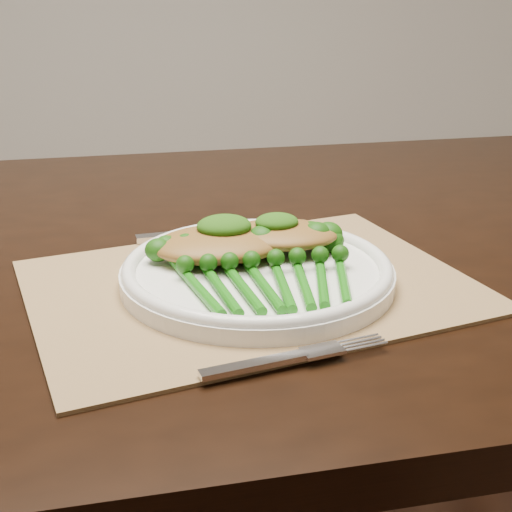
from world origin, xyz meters
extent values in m
cube|color=black|center=(0.15, -0.13, 0.73)|extent=(1.64, 0.97, 0.04)
cube|color=#92724A|center=(0.24, -0.28, 0.75)|extent=(0.49, 0.40, 0.00)
cylinder|color=white|center=(0.25, -0.28, 0.76)|extent=(0.27, 0.27, 0.02)
torus|color=white|center=(0.25, -0.28, 0.77)|extent=(0.27, 0.27, 0.01)
cube|color=silver|center=(0.17, -0.14, 0.76)|extent=(0.09, 0.02, 0.01)
cube|color=silver|center=(0.27, -0.13, 0.76)|extent=(0.13, 0.03, 0.00)
cube|color=silver|center=(0.22, -0.45, 0.76)|extent=(0.09, 0.03, 0.00)
ellipsoid|color=olive|center=(0.22, -0.24, 0.78)|extent=(0.15, 0.11, 0.03)
ellipsoid|color=olive|center=(0.28, -0.24, 0.79)|extent=(0.13, 0.10, 0.02)
ellipsoid|color=#164009|center=(0.22, -0.24, 0.80)|extent=(0.06, 0.05, 0.02)
ellipsoid|color=#164009|center=(0.28, -0.24, 0.80)|extent=(0.05, 0.04, 0.02)
camera|label=1|loc=(0.14, -0.93, 1.04)|focal=50.00mm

